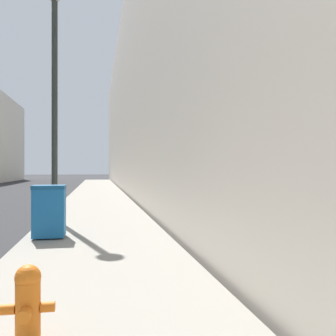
% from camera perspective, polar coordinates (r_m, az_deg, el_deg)
% --- Properties ---
extents(sidewalk_right, '(3.13, 60.00, 0.15)m').
position_cam_1_polar(sidewalk_right, '(20.06, -10.67, -4.52)').
color(sidewalk_right, gray).
rests_on(sidewalk_right, ground).
extents(building_right_stone, '(12.00, 60.00, 12.83)m').
position_cam_1_polar(building_right_stone, '(29.42, 4.65, 9.30)').
color(building_right_stone, beige).
rests_on(building_right_stone, ground).
extents(fire_hydrant, '(0.45, 0.34, 0.66)m').
position_cam_1_polar(fire_hydrant, '(3.63, -20.58, -18.44)').
color(fire_hydrant, orange).
rests_on(fire_hydrant, sidewalk_right).
extents(trash_bin, '(0.67, 0.60, 1.13)m').
position_cam_1_polar(trash_bin, '(8.44, -17.65, -6.24)').
color(trash_bin, '#19609E').
rests_on(trash_bin, sidewalk_right).
extents(lamppost, '(0.46, 0.46, 6.75)m').
position_cam_1_polar(lamppost, '(11.49, -16.90, 12.56)').
color(lamppost, '#2D332D').
rests_on(lamppost, sidewalk_right).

